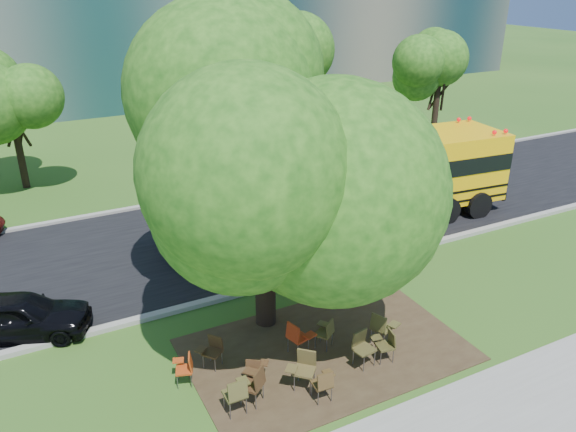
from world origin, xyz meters
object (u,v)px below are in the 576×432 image
main_tree (263,147)px  black_car (19,315)px  chair_4 (324,382)px  chair_6 (386,342)px  chair_0 (237,392)px  chair_11 (326,331)px  chair_2 (255,382)px  chair_3 (304,366)px  chair_5 (362,346)px  chair_10 (297,335)px  chair_7 (382,326)px  chair_9 (212,348)px  chair_1 (255,368)px  school_bus (357,178)px  chair_8 (186,366)px

main_tree → black_car: (-6.07, 2.46, -4.47)m
chair_4 → chair_6: bearing=18.4°
main_tree → chair_0: main_tree is taller
chair_4 → chair_11: bearing=61.4°
black_car → chair_2: bearing=-117.8°
main_tree → chair_3: (-0.33, -2.79, -4.48)m
chair_5 → chair_10: 1.64m
chair_0 → chair_2: bearing=15.6°
chair_7 → black_car: (-8.31, 4.76, 0.02)m
chair_5 → chair_7: size_ratio=0.98×
chair_6 → main_tree: bearing=46.2°
main_tree → chair_9: main_tree is taller
chair_0 → chair_4: (1.90, -0.52, -0.07)m
chair_10 → chair_3: bearing=-35.9°
chair_1 → school_bus: bearing=76.3°
chair_7 → chair_8: 5.06m
chair_3 → chair_4: (0.17, -0.62, -0.07)m
chair_9 → black_car: (-4.11, 3.56, 0.09)m
main_tree → chair_11: bearing=-62.6°
chair_7 → chair_0: bearing=-104.8°
chair_5 → chair_10: (-1.22, 1.09, -0.00)m
chair_5 → black_car: size_ratio=0.26×
chair_0 → chair_4: bearing=-15.0°
chair_0 → chair_9: size_ratio=1.15×
school_bus → chair_0: size_ratio=13.80×
chair_10 → black_car: (-6.18, 4.12, 0.03)m
chair_0 → chair_2: (0.48, 0.13, -0.00)m
main_tree → school_bus: size_ratio=0.65×
chair_5 → chair_11: chair_5 is taller
chair_7 → chair_11: bearing=-135.5°
school_bus → chair_10: bearing=-127.9°
chair_7 → school_bus: bearing=128.9°
chair_4 → chair_10: size_ratio=0.91×
chair_11 → chair_5: bearing=-101.5°
school_bus → chair_7: size_ratio=13.94×
school_bus → chair_7: (-3.69, -6.83, -1.28)m
chair_0 → chair_9: (0.09, 1.80, -0.08)m
school_bus → chair_0: school_bus is taller
chair_2 → chair_3: (1.24, -0.03, 0.00)m
chair_6 → chair_9: bearing=77.4°
chair_11 → chair_6: bearing=-79.9°
chair_4 → chair_7: 2.64m
chair_11 → chair_9: bearing=133.3°
main_tree → chair_2: main_tree is taller
main_tree → chair_0: size_ratio=8.92×
chair_11 → chair_7: bearing=-56.9°
chair_5 → chair_8: (-4.06, 1.33, -0.08)m
chair_7 → chair_10: 2.23m
chair_1 → chair_2: (-0.27, -0.57, 0.12)m
chair_3 → main_tree: bearing=-53.5°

